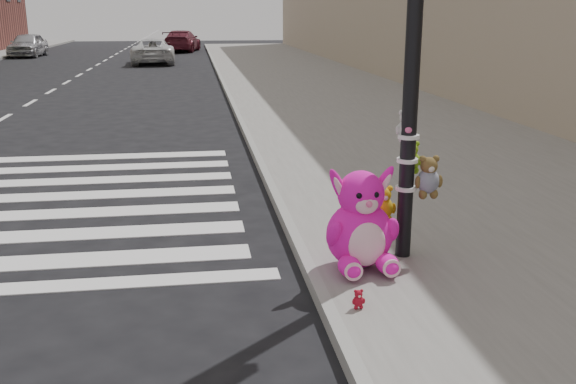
{
  "coord_description": "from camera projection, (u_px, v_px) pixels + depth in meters",
  "views": [
    {
      "loc": [
        0.43,
        -4.44,
        2.67
      ],
      "look_at": [
        1.42,
        2.32,
        0.75
      ],
      "focal_mm": 40.0,
      "sensor_mm": 36.0,
      "label": 1
    }
  ],
  "objects": [
    {
      "name": "car_white_near",
      "position": [
        153.0,
        51.0,
        34.18
      ],
      "size": [
        2.33,
        4.81,
        1.32
      ],
      "primitive_type": "imported",
      "rotation": [
        0.0,
        0.0,
        3.17
      ],
      "color": "silver",
      "rests_on": "ground"
    },
    {
      "name": "pink_bunny",
      "position": [
        361.0,
        227.0,
        6.48
      ],
      "size": [
        0.76,
        0.82,
        1.08
      ],
      "rotation": [
        0.0,
        0.0,
        0.07
      ],
      "color": "#FF15B8",
      "rests_on": "sidewalk_near"
    },
    {
      "name": "curb_edge",
      "position": [
        245.0,
        130.0,
        14.62
      ],
      "size": [
        0.12,
        80.0,
        0.15
      ],
      "primitive_type": "cube",
      "color": "gray",
      "rests_on": "ground"
    },
    {
      "name": "car_maroon_near",
      "position": [
        182.0,
        41.0,
        44.59
      ],
      "size": [
        2.8,
        5.27,
        1.46
      ],
      "primitive_type": "imported",
      "rotation": [
        0.0,
        0.0,
        2.98
      ],
      "color": "maroon",
      "rests_on": "ground"
    },
    {
      "name": "signal_pole",
      "position": [
        411.0,
        108.0,
        6.51
      ],
      "size": [
        0.72,
        0.48,
        4.0
      ],
      "color": "black",
      "rests_on": "sidewalk_near"
    },
    {
      "name": "sidewalk_near",
      "position": [
        391.0,
        127.0,
        15.1
      ],
      "size": [
        7.0,
        80.0,
        0.14
      ],
      "primitive_type": "cube",
      "color": "slate",
      "rests_on": "ground"
    },
    {
      "name": "red_teddy",
      "position": [
        358.0,
        299.0,
        5.66
      ],
      "size": [
        0.13,
        0.09,
        0.18
      ],
      "primitive_type": null,
      "rotation": [
        0.0,
        0.0,
        0.05
      ],
      "color": "#A71022",
      "rests_on": "sidewalk_near"
    },
    {
      "name": "ground",
      "position": [
        148.0,
        375.0,
        4.89
      ],
      "size": [
        120.0,
        120.0,
        0.0
      ],
      "primitive_type": "plane",
      "color": "black",
      "rests_on": "ground"
    },
    {
      "name": "car_silver_deep",
      "position": [
        28.0,
        45.0,
        39.44
      ],
      "size": [
        1.87,
        4.34,
        1.46
      ],
      "primitive_type": "imported",
      "rotation": [
        0.0,
        0.0,
        -0.03
      ],
      "color": "#B6B6BC",
      "rests_on": "ground"
    }
  ]
}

